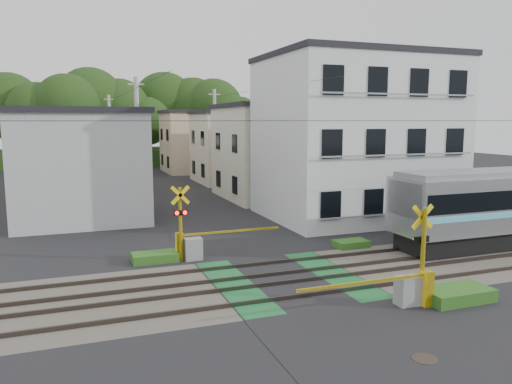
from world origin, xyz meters
name	(u,v)px	position (x,y,z in m)	size (l,w,h in m)	color
ground	(285,279)	(0.00, 0.00, 0.00)	(120.00, 120.00, 0.00)	black
track_bed	(285,278)	(0.00, 0.00, 0.04)	(120.00, 120.00, 0.14)	#47423A
crossing_signal_near	(412,283)	(2.59, -3.65, 0.71)	(4.74, 0.65, 3.09)	yellow
crossing_signal_far	(191,243)	(-2.59, 3.65, 0.71)	(4.74, 0.65, 3.09)	yellow
apartment_block	(355,137)	(8.50, 9.49, 4.66)	(10.20, 8.36, 9.30)	silver
houses_row	(163,149)	(0.25, 25.92, 3.24)	(22.07, 31.35, 6.80)	#ACAEB1
tree_hill	(127,116)	(-0.22, 48.39, 6.09)	(40.00, 13.68, 11.90)	#1E3712
catenary	(428,170)	(6.00, 0.03, 3.70)	(60.00, 5.04, 7.00)	#2D2D33
utility_poles	(153,141)	(-1.05, 23.01, 4.08)	(7.90, 42.00, 8.00)	#A5A5A0
pedestrian	(148,178)	(-0.94, 26.79, 0.81)	(0.59, 0.39, 1.61)	#23232C
manhole_cover	(425,359)	(0.69, -6.67, 0.01)	(0.61, 0.61, 0.02)	#2D261E
weed_patches	(330,270)	(1.76, -0.09, 0.18)	(10.25, 8.80, 0.40)	#2D5E1E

